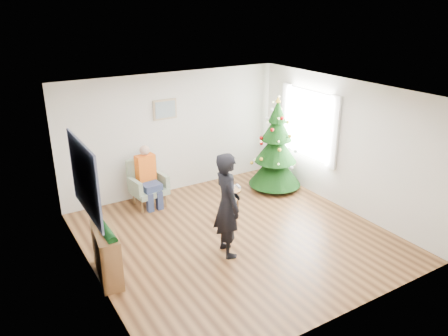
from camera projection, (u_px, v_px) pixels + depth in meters
floor at (237, 236)px, 7.84m from camera, size 5.00×5.00×0.00m
ceiling at (238, 93)px, 6.91m from camera, size 5.00×5.00×0.00m
wall_back at (174, 133)px, 9.37m from camera, size 5.00×0.00×5.00m
wall_front at (347, 232)px, 5.38m from camera, size 5.00×0.00×5.00m
wall_left at (89, 202)px, 6.16m from camera, size 0.00×5.00×5.00m
wall_right at (344, 145)px, 8.59m from camera, size 0.00×5.00×5.00m
window_panel at (309, 124)px, 9.30m from camera, size 0.04×1.30×1.40m
curtains at (308, 124)px, 9.28m from camera, size 0.05×1.75×1.50m
christmas_tree at (276, 148)px, 9.52m from camera, size 1.16×1.16×2.09m
stool at (231, 203)px, 8.40m from camera, size 0.41×0.41×0.62m
laptop at (231, 188)px, 8.28m from camera, size 0.40×0.33×0.03m
armchair at (148, 189)px, 8.95m from camera, size 0.75×0.70×0.97m
seated_person at (148, 176)px, 8.81m from camera, size 0.41×0.58×1.27m
standing_man at (227, 205)px, 7.03m from camera, size 0.53×0.71×1.77m
game_controller at (238, 186)px, 6.99m from camera, size 0.06×0.13×0.04m
console at (107, 253)px, 6.59m from camera, size 0.43×1.03×0.80m
garland at (104, 228)px, 6.44m from camera, size 0.14×0.90×0.14m
tapestry at (84, 178)px, 6.33m from camera, size 0.03×1.50×1.15m
framed_picture at (165, 109)px, 9.04m from camera, size 0.52×0.05×0.42m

